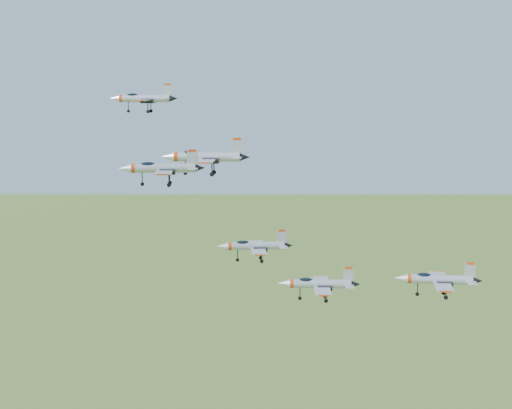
{
  "coord_description": "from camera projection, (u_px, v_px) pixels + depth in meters",
  "views": [
    {
      "loc": [
        0.15,
        -101.13,
        156.7
      ],
      "look_at": [
        3.04,
        -1.18,
        139.35
      ],
      "focal_mm": 50.0,
      "sensor_mm": 36.0,
      "label": 1
    }
  ],
  "objects": [
    {
      "name": "jet_lead",
      "position": [
        143.0,
        98.0,
        110.55
      ],
      "size": [
        10.81,
        9.01,
        2.89
      ],
      "rotation": [
        0.0,
        0.0,
        -0.13
      ],
      "color": "#ABAFB8"
    },
    {
      "name": "jet_left_high",
      "position": [
        204.0,
        157.0,
        102.66
      ],
      "size": [
        13.01,
        10.79,
        3.47
      ],
      "rotation": [
        0.0,
        0.0,
        -0.09
      ],
      "color": "#ABAFB8"
    },
    {
      "name": "jet_right_high",
      "position": [
        161.0,
        168.0,
        88.09
      ],
      "size": [
        10.74,
        8.85,
        2.87
      ],
      "rotation": [
        0.0,
        0.0,
        0.04
      ],
      "color": "#ABAFB8"
    },
    {
      "name": "jet_left_low",
      "position": [
        254.0,
        246.0,
        108.6
      ],
      "size": [
        11.72,
        9.66,
        3.14
      ],
      "rotation": [
        0.0,
        0.0,
        0.04
      ],
      "color": "#ABAFB8"
    },
    {
      "name": "jet_right_low",
      "position": [
        318.0,
        284.0,
        92.87
      ],
      "size": [
        10.83,
        8.96,
        2.9
      ],
      "rotation": [
        0.0,
        0.0,
        -0.07
      ],
      "color": "#ABAFB8"
    },
    {
      "name": "jet_trail",
      "position": [
        437.0,
        279.0,
        106.16
      ],
      "size": [
        13.0,
        10.86,
        3.48
      ],
      "rotation": [
        0.0,
        0.0,
        -0.15
      ],
      "color": "#ABAFB8"
    }
  ]
}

